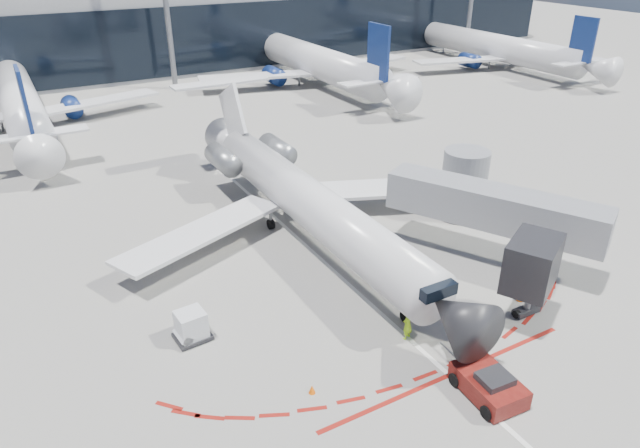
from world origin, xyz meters
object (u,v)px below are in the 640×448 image
pushback_tug (489,384)px  uld_container (191,326)px  ramp_worker (408,324)px  regional_jet (302,197)px

pushback_tug → uld_container: size_ratio=2.82×
ramp_worker → uld_container: bearing=-49.8°
uld_container → regional_jet: bearing=31.7°
pushback_tug → regional_jet: bearing=93.9°
pushback_tug → ramp_worker: bearing=102.2°
ramp_worker → uld_container: ramp_worker is taller
pushback_tug → uld_container: 14.33m
regional_jet → pushback_tug: size_ratio=6.20×
ramp_worker → regional_jet: bearing=-114.2°
regional_jet → ramp_worker: 12.82m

